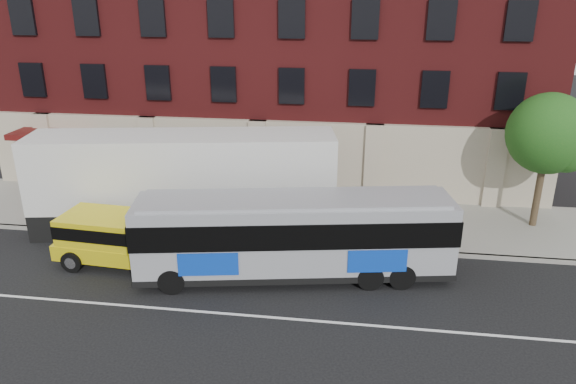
# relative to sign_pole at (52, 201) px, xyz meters

# --- Properties ---
(ground) EXTENTS (120.00, 120.00, 0.00)m
(ground) POSITION_rel_sign_pole_xyz_m (8.50, -6.15, -1.45)
(ground) COLOR black
(ground) RESTS_ON ground
(sidewalk) EXTENTS (60.00, 6.00, 0.15)m
(sidewalk) POSITION_rel_sign_pole_xyz_m (8.50, 2.85, -1.38)
(sidewalk) COLOR gray
(sidewalk) RESTS_ON ground
(kerb) EXTENTS (60.00, 0.25, 0.15)m
(kerb) POSITION_rel_sign_pole_xyz_m (8.50, -0.15, -1.38)
(kerb) COLOR gray
(kerb) RESTS_ON ground
(lane_line) EXTENTS (60.00, 0.12, 0.01)m
(lane_line) POSITION_rel_sign_pole_xyz_m (8.50, -5.65, -1.45)
(lane_line) COLOR silver
(lane_line) RESTS_ON ground
(building) EXTENTS (30.00, 12.10, 15.00)m
(building) POSITION_rel_sign_pole_xyz_m (8.49, 10.77, 6.13)
(building) COLOR maroon
(building) RESTS_ON sidewalk
(sign_pole) EXTENTS (0.30, 0.20, 2.50)m
(sign_pole) POSITION_rel_sign_pole_xyz_m (0.00, 0.00, 0.00)
(sign_pole) COLOR slate
(sign_pole) RESTS_ON ground
(street_tree) EXTENTS (3.60, 3.60, 6.20)m
(street_tree) POSITION_rel_sign_pole_xyz_m (22.04, 3.34, 2.96)
(street_tree) COLOR #392A1C
(street_tree) RESTS_ON sidewalk
(city_bus) EXTENTS (12.23, 4.67, 3.28)m
(city_bus) POSITION_rel_sign_pole_xyz_m (11.51, -2.68, 0.36)
(city_bus) COLOR #93959C
(city_bus) RESTS_ON ground
(yellow_suv) EXTENTS (5.55, 2.69, 2.09)m
(yellow_suv) POSITION_rel_sign_pole_xyz_m (4.25, -2.64, -0.25)
(yellow_suv) COLOR yellow
(yellow_suv) RESTS_ON ground
(shipping_container) EXTENTS (13.81, 5.06, 4.51)m
(shipping_container) POSITION_rel_sign_pole_xyz_m (5.99, 1.02, 0.78)
(shipping_container) COLOR black
(shipping_container) RESTS_ON ground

